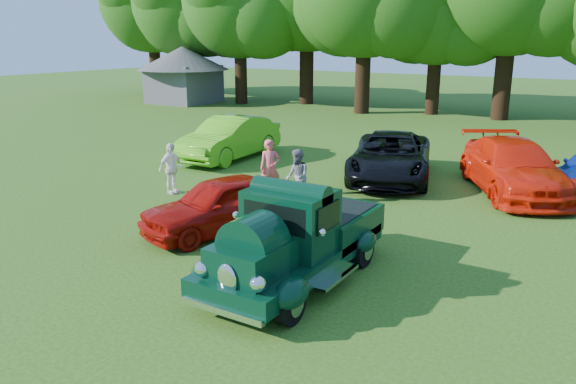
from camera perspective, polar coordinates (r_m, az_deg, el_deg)
The scene contains 10 objects.
ground at distance 11.67m, azimuth 1.56°, elevation -7.42°, with size 120.00×120.00×0.00m, color #284E12.
hero_pickup at distance 10.74m, azimuth 0.87°, elevation -4.92°, with size 2.19×4.71×1.84m.
red_convertible at distance 13.53m, azimuth -6.79°, elevation -1.24°, with size 1.59×3.95×1.35m, color #9D0D06.
back_car_lime at distance 21.61m, azimuth -5.95°, elevation 5.46°, with size 1.70×4.87×1.60m, color #4FB017.
back_car_black at distance 18.75m, azimuth 10.37°, elevation 3.57°, with size 2.49×5.40×1.50m, color black.
back_car_orange at distance 18.09m, azimuth 21.93°, elevation 2.36°, with size 2.19×5.37×1.56m, color red.
spectator_pink at distance 16.43m, azimuth -1.83°, elevation 2.46°, with size 0.61×0.40×1.67m, color #E35D5F.
spectator_grey at distance 15.67m, azimuth 0.94°, elevation 1.57°, with size 0.75×0.58×1.54m, color slate.
spectator_white at distance 17.06m, azimuth -11.81°, elevation 2.36°, with size 0.89×0.37×1.52m, color white.
gazebo at distance 40.90m, azimuth -10.60°, elevation 12.26°, with size 6.40×6.40×3.90m.
Camera 1 is at (5.38, -9.30, 4.55)m, focal length 35.00 mm.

